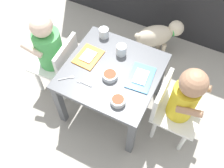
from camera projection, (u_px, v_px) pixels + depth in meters
name	position (u px, v px, depth m)	size (l,w,h in m)	color
ground_plane	(112.00, 105.00, 1.94)	(7.00, 7.00, 0.00)	#9E998E
dining_table	(112.00, 77.00, 1.63)	(0.58, 0.57, 0.44)	#515459
seated_child_left	(50.00, 48.00, 1.69)	(0.29, 0.29, 0.69)	white
seated_child_right	(182.00, 99.00, 1.46)	(0.28, 0.28, 0.69)	white
dog	(158.00, 35.00, 2.05)	(0.36, 0.34, 0.32)	beige
food_tray_left	(88.00, 57.00, 1.62)	(0.15, 0.19, 0.02)	orange
food_tray_right	(141.00, 77.00, 1.53)	(0.16, 0.21, 0.02)	#388CD8
water_cup_left	(121.00, 51.00, 1.62)	(0.07, 0.07, 0.07)	white
water_cup_right	(104.00, 33.00, 1.71)	(0.07, 0.07, 0.07)	white
cereal_bowl_right_side	(110.00, 75.00, 1.52)	(0.09, 0.09, 0.03)	white
cereal_bowl_left_side	(118.00, 101.00, 1.43)	(0.09, 0.09, 0.04)	white
spoon_by_left_tray	(83.00, 83.00, 1.51)	(0.10, 0.02, 0.01)	silver
spoon_by_right_tray	(68.00, 78.00, 1.53)	(0.08, 0.08, 0.01)	silver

